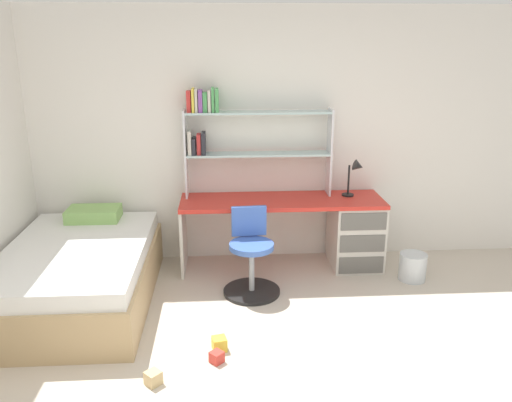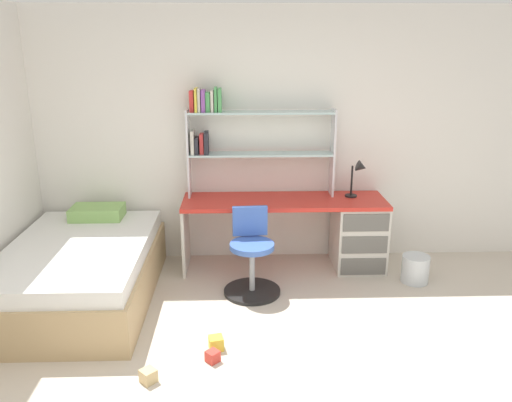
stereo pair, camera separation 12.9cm
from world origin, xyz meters
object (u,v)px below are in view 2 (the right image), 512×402
object	(u,v)px
bed_platform	(80,272)
toy_block_red_2	(213,356)
swivel_chair	(252,261)
desk_lamp	(359,173)
toy_block_yellow_3	(216,343)
bookshelf_hutch	(239,132)
waste_bin	(415,269)
desk	(337,229)
toy_block_natural_1	(148,376)

from	to	relation	value
bed_platform	toy_block_red_2	bearing A→B (deg)	-39.08
swivel_chair	desk_lamp	bearing A→B (deg)	28.48
bed_platform	toy_block_yellow_3	distance (m)	1.49
bookshelf_hutch	toy_block_yellow_3	bearing A→B (deg)	-96.33
desk_lamp	bed_platform	size ratio (longest dim) A/B	0.20
bookshelf_hutch	waste_bin	size ratio (longest dim) A/B	5.51
desk	bed_platform	bearing A→B (deg)	-165.06
desk	desk_lamp	world-z (taller)	desk_lamp
bookshelf_hutch	swivel_chair	xyz separation A→B (m)	(0.11, -0.71, -1.06)
toy_block_natural_1	toy_block_red_2	xyz separation A→B (m)	(0.42, 0.22, -0.01)
bed_platform	waste_bin	world-z (taller)	bed_platform
desk	toy_block_red_2	bearing A→B (deg)	-126.11
swivel_chair	toy_block_natural_1	bearing A→B (deg)	-119.30
desk	waste_bin	size ratio (longest dim) A/B	7.60
desk	toy_block_natural_1	distance (m)	2.47
bed_platform	toy_block_natural_1	bearing A→B (deg)	-56.79
desk_lamp	waste_bin	distance (m)	1.07
swivel_chair	toy_block_natural_1	world-z (taller)	swivel_chair
toy_block_natural_1	toy_block_yellow_3	world-z (taller)	toy_block_yellow_3
swivel_chair	toy_block_yellow_3	distance (m)	1.00
waste_bin	toy_block_red_2	distance (m)	2.25
toy_block_yellow_3	bed_platform	bearing A→B (deg)	146.04
toy_block_red_2	desk	bearing A→B (deg)	53.89
toy_block_red_2	swivel_chair	bearing A→B (deg)	74.12
bookshelf_hutch	toy_block_yellow_3	world-z (taller)	bookshelf_hutch
bookshelf_hutch	toy_block_red_2	bearing A→B (deg)	-96.37
desk_lamp	toy_block_natural_1	distance (m)	2.77
desk	waste_bin	xyz separation A→B (m)	(0.70, -0.39, -0.28)
bookshelf_hutch	waste_bin	distance (m)	2.16
bookshelf_hutch	swivel_chair	size ratio (longest dim) A/B	1.87
desk_lamp	waste_bin	xyz separation A→B (m)	(0.49, -0.43, -0.84)
bookshelf_hutch	waste_bin	xyz separation A→B (m)	(1.68, -0.56, -1.24)
swivel_chair	toy_block_natural_1	size ratio (longest dim) A/B	8.25
bed_platform	swivel_chair	bearing A→B (deg)	3.81
desk	swivel_chair	distance (m)	1.03
bookshelf_hutch	toy_block_natural_1	xyz separation A→B (m)	(-0.62, -2.01, -1.32)
desk_lamp	waste_bin	bearing A→B (deg)	-41.28
waste_bin	toy_block_natural_1	size ratio (longest dim) A/B	2.79
swivel_chair	waste_bin	xyz separation A→B (m)	(1.57, 0.15, -0.17)
desk_lamp	toy_block_yellow_3	distance (m)	2.23
waste_bin	toy_block_natural_1	xyz separation A→B (m)	(-2.30, -1.45, -0.08)
waste_bin	toy_block_red_2	bearing A→B (deg)	-146.70
desk	swivel_chair	world-z (taller)	swivel_chair
toy_block_natural_1	swivel_chair	bearing A→B (deg)	60.70
desk	waste_bin	world-z (taller)	desk
waste_bin	bookshelf_hutch	bearing A→B (deg)	161.58
toy_block_yellow_3	toy_block_natural_1	bearing A→B (deg)	-139.69
toy_block_yellow_3	desk_lamp	bearing A→B (deg)	47.91
desk_lamp	waste_bin	size ratio (longest dim) A/B	1.45
toy_block_red_2	bed_platform	bearing A→B (deg)	140.92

